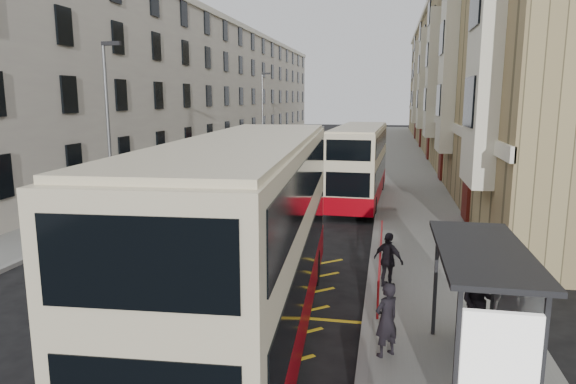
% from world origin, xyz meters
% --- Properties ---
extents(ground, '(200.00, 200.00, 0.00)m').
position_xyz_m(ground, '(0.00, 0.00, 0.00)').
color(ground, black).
rests_on(ground, ground).
extents(pavement_right, '(4.00, 120.00, 0.15)m').
position_xyz_m(pavement_right, '(8.00, 30.00, 0.07)').
color(pavement_right, slate).
rests_on(pavement_right, ground).
extents(pavement_left, '(3.00, 120.00, 0.15)m').
position_xyz_m(pavement_left, '(-7.50, 30.00, 0.07)').
color(pavement_left, slate).
rests_on(pavement_left, ground).
extents(kerb_right, '(0.25, 120.00, 0.15)m').
position_xyz_m(kerb_right, '(6.00, 30.00, 0.07)').
color(kerb_right, gray).
rests_on(kerb_right, ground).
extents(kerb_left, '(0.25, 120.00, 0.15)m').
position_xyz_m(kerb_left, '(-6.00, 30.00, 0.07)').
color(kerb_left, gray).
rests_on(kerb_left, ground).
extents(road_markings, '(10.00, 110.00, 0.01)m').
position_xyz_m(road_markings, '(0.00, 45.00, 0.01)').
color(road_markings, silver).
rests_on(road_markings, ground).
extents(terrace_right, '(10.75, 79.00, 15.25)m').
position_xyz_m(terrace_right, '(14.88, 45.38, 7.52)').
color(terrace_right, tan).
rests_on(terrace_right, ground).
extents(terrace_left, '(9.18, 79.00, 13.25)m').
position_xyz_m(terrace_left, '(-13.43, 45.50, 6.52)').
color(terrace_left, beige).
rests_on(terrace_left, ground).
extents(bus_shelter, '(1.65, 4.25, 2.70)m').
position_xyz_m(bus_shelter, '(8.34, -0.39, 2.14)').
color(bus_shelter, black).
rests_on(bus_shelter, pavement_right).
extents(guard_railing, '(0.06, 6.56, 1.01)m').
position_xyz_m(guard_railing, '(6.25, 5.75, 0.86)').
color(guard_railing, '#B61218').
rests_on(guard_railing, pavement_right).
extents(street_lamp_near, '(0.93, 0.18, 8.00)m').
position_xyz_m(street_lamp_near, '(-6.35, 12.00, 4.64)').
color(street_lamp_near, slate).
rests_on(street_lamp_near, pavement_left).
extents(street_lamp_far, '(0.93, 0.18, 8.00)m').
position_xyz_m(street_lamp_far, '(-6.35, 42.00, 4.64)').
color(street_lamp_far, slate).
rests_on(street_lamp_far, pavement_left).
extents(double_decker_front, '(3.53, 12.15, 4.78)m').
position_xyz_m(double_decker_front, '(3.30, 1.07, 2.44)').
color(double_decker_front, beige).
rests_on(double_decker_front, ground).
extents(double_decker_rear, '(2.81, 10.47, 4.14)m').
position_xyz_m(double_decker_rear, '(4.86, 18.17, 2.11)').
color(double_decker_rear, beige).
rests_on(double_decker_rear, ground).
extents(pedestrian_near, '(0.71, 0.70, 1.65)m').
position_xyz_m(pedestrian_near, '(6.46, 0.63, 0.98)').
color(pedestrian_near, black).
rests_on(pedestrian_near, pavement_right).
extents(pedestrian_mid, '(0.97, 0.81, 1.80)m').
position_xyz_m(pedestrian_mid, '(8.54, 1.84, 1.05)').
color(pedestrian_mid, black).
rests_on(pedestrian_mid, pavement_right).
extents(pedestrian_far, '(1.03, 0.86, 1.65)m').
position_xyz_m(pedestrian_far, '(6.50, 4.79, 0.98)').
color(pedestrian_far, black).
rests_on(pedestrian_far, pavement_right).
extents(white_van, '(2.82, 5.32, 1.43)m').
position_xyz_m(white_van, '(-4.07, 37.61, 0.71)').
color(white_van, silver).
rests_on(white_van, ground).
extents(car_silver, '(2.03, 4.23, 1.39)m').
position_xyz_m(car_silver, '(-5.20, 52.31, 0.70)').
color(car_silver, '#B0B3B9').
rests_on(car_silver, ground).
extents(car_dark, '(2.87, 4.78, 1.49)m').
position_xyz_m(car_dark, '(-5.20, 64.00, 0.74)').
color(car_dark, black).
rests_on(car_dark, ground).
extents(car_red, '(1.99, 4.47, 1.27)m').
position_xyz_m(car_red, '(3.67, 57.12, 0.64)').
color(car_red, '#A40E1C').
rests_on(car_red, ground).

